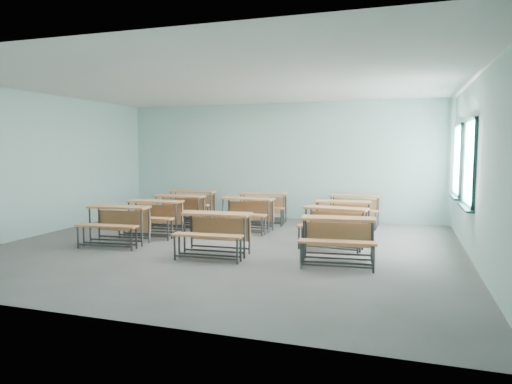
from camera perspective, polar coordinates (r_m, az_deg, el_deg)
room at (r=8.95m, az=-3.29°, el=3.17°), size 9.04×8.04×3.24m
desk_unit_r0c0 at (r=9.69m, az=-17.02°, el=-3.26°), size 1.33×0.96×0.78m
desk_unit_r0c1 at (r=8.34m, az=-5.17°, el=-4.43°), size 1.30×0.91×0.78m
desk_unit_r0c2 at (r=7.87m, az=10.20°, el=-5.09°), size 1.33×0.97×0.78m
desk_unit_r1c0 at (r=10.52m, az=-12.73°, el=-2.48°), size 1.31×0.93×0.78m
desk_unit_r1c2 at (r=9.20m, az=9.78°, el=-3.56°), size 1.34×0.97×0.78m
desk_unit_r2c0 at (r=11.56m, az=-9.72°, el=-1.72°), size 1.26×0.85×0.78m
desk_unit_r2c1 at (r=10.80m, az=-1.24°, el=-2.14°), size 1.28×0.89×0.78m
desk_unit_r2c2 at (r=10.39m, az=10.77°, el=-2.54°), size 1.33×0.96×0.78m
desk_unit_r3c0 at (r=12.69m, az=-8.09°, el=-1.05°), size 1.32×0.95×0.78m
desk_unit_r3c1 at (r=11.94m, az=0.82°, el=-1.41°), size 1.33×0.96×0.78m
desk_unit_r3c2 at (r=11.73m, az=12.16°, el=-1.66°), size 1.28×0.89×0.78m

